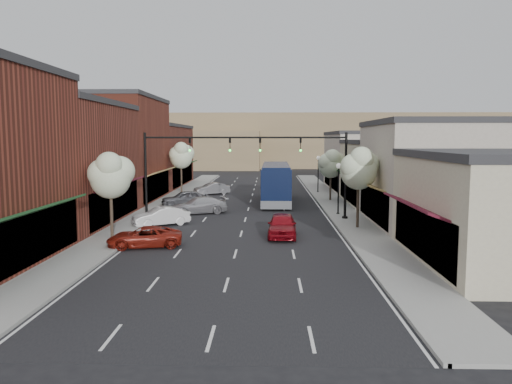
# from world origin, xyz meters

# --- Properties ---
(ground) EXTENTS (160.00, 160.00, 0.00)m
(ground) POSITION_xyz_m (0.00, 0.00, 0.00)
(ground) COLOR black
(ground) RESTS_ON ground
(sidewalk_left) EXTENTS (2.80, 73.00, 0.15)m
(sidewalk_left) POSITION_xyz_m (-8.40, 18.50, 0.07)
(sidewalk_left) COLOR gray
(sidewalk_left) RESTS_ON ground
(sidewalk_right) EXTENTS (2.80, 73.00, 0.15)m
(sidewalk_right) POSITION_xyz_m (8.40, 18.50, 0.07)
(sidewalk_right) COLOR gray
(sidewalk_right) RESTS_ON ground
(curb_left) EXTENTS (0.25, 73.00, 0.17)m
(curb_left) POSITION_xyz_m (-7.00, 18.50, 0.07)
(curb_left) COLOR gray
(curb_left) RESTS_ON ground
(curb_right) EXTENTS (0.25, 73.00, 0.17)m
(curb_right) POSITION_xyz_m (7.00, 18.50, 0.07)
(curb_right) COLOR gray
(curb_right) RESTS_ON ground
(bldg_left_midnear) EXTENTS (10.14, 14.10, 9.40)m
(bldg_left_midnear) POSITION_xyz_m (-14.23, 6.00, 4.66)
(bldg_left_midnear) COLOR brown
(bldg_left_midnear) RESTS_ON ground
(bldg_left_midfar) EXTENTS (10.14, 14.10, 10.90)m
(bldg_left_midfar) POSITION_xyz_m (-14.24, 20.00, 5.40)
(bldg_left_midfar) COLOR maroon
(bldg_left_midfar) RESTS_ON ground
(bldg_left_far) EXTENTS (10.14, 18.10, 8.40)m
(bldg_left_far) POSITION_xyz_m (-14.22, 36.00, 4.16)
(bldg_left_far) COLOR brown
(bldg_left_far) RESTS_ON ground
(bldg_right_near) EXTENTS (9.14, 12.10, 5.90)m
(bldg_right_near) POSITION_xyz_m (13.69, -6.00, 2.92)
(bldg_right_near) COLOR beige
(bldg_right_near) RESTS_ON ground
(bldg_right_midnear) EXTENTS (9.14, 12.10, 7.90)m
(bldg_right_midnear) POSITION_xyz_m (13.72, 6.00, 3.91)
(bldg_right_midnear) COLOR #BAAE9F
(bldg_right_midnear) RESTS_ON ground
(bldg_right_midfar) EXTENTS (9.14, 12.10, 6.40)m
(bldg_right_midfar) POSITION_xyz_m (13.70, 18.00, 3.17)
(bldg_right_midfar) COLOR beige
(bldg_right_midfar) RESTS_ON ground
(bldg_right_far) EXTENTS (9.14, 16.10, 7.40)m
(bldg_right_far) POSITION_xyz_m (13.71, 32.00, 3.66)
(bldg_right_far) COLOR #BAAE9F
(bldg_right_far) RESTS_ON ground
(hill_far) EXTENTS (120.00, 30.00, 12.00)m
(hill_far) POSITION_xyz_m (0.00, 90.00, 6.00)
(hill_far) COLOR #7A6647
(hill_far) RESTS_ON ground
(hill_near) EXTENTS (50.00, 20.00, 8.00)m
(hill_near) POSITION_xyz_m (-25.00, 78.00, 4.00)
(hill_near) COLOR #7A6647
(hill_near) RESTS_ON ground
(signal_mast_right) EXTENTS (8.22, 0.46, 7.00)m
(signal_mast_right) POSITION_xyz_m (5.62, 8.00, 4.62)
(signal_mast_right) COLOR black
(signal_mast_right) RESTS_ON ground
(signal_mast_left) EXTENTS (8.22, 0.46, 7.00)m
(signal_mast_left) POSITION_xyz_m (-5.62, 8.00, 4.62)
(signal_mast_left) COLOR black
(signal_mast_left) RESTS_ON ground
(tree_right_near) EXTENTS (2.85, 2.65, 5.95)m
(tree_right_near) POSITION_xyz_m (8.35, 3.94, 4.45)
(tree_right_near) COLOR #47382B
(tree_right_near) RESTS_ON ground
(tree_right_far) EXTENTS (2.85, 2.65, 5.43)m
(tree_right_far) POSITION_xyz_m (8.35, 19.94, 3.99)
(tree_right_far) COLOR #47382B
(tree_right_far) RESTS_ON ground
(tree_left_near) EXTENTS (2.85, 2.65, 5.69)m
(tree_left_near) POSITION_xyz_m (-8.25, -0.06, 4.22)
(tree_left_near) COLOR #47382B
(tree_left_near) RESTS_ON ground
(tree_left_far) EXTENTS (2.85, 2.65, 6.13)m
(tree_left_far) POSITION_xyz_m (-8.25, 25.94, 4.60)
(tree_left_far) COLOR #47382B
(tree_left_far) RESTS_ON ground
(lamp_post_near) EXTENTS (0.44, 0.44, 4.44)m
(lamp_post_near) POSITION_xyz_m (7.80, 10.50, 3.01)
(lamp_post_near) COLOR black
(lamp_post_near) RESTS_ON ground
(lamp_post_far) EXTENTS (0.44, 0.44, 4.44)m
(lamp_post_far) POSITION_xyz_m (7.80, 28.00, 3.01)
(lamp_post_far) COLOR black
(lamp_post_far) RESTS_ON ground
(coach_bus) EXTENTS (2.94, 12.84, 3.92)m
(coach_bus) POSITION_xyz_m (2.61, 18.88, 2.03)
(coach_bus) COLOR #0C1633
(coach_bus) RESTS_ON ground
(red_hatchback) EXTENTS (2.03, 4.65, 1.56)m
(red_hatchback) POSITION_xyz_m (2.79, 1.04, 0.78)
(red_hatchback) COLOR maroon
(red_hatchback) RESTS_ON ground
(parked_car_a) EXTENTS (4.78, 2.90, 1.24)m
(parked_car_a) POSITION_xyz_m (-5.58, -2.35, 0.62)
(parked_car_a) COLOR maroon
(parked_car_a) RESTS_ON ground
(parked_car_b) EXTENTS (4.40, 3.43, 1.40)m
(parked_car_b) POSITION_xyz_m (-6.20, 5.10, 0.70)
(parked_car_b) COLOR silver
(parked_car_b) RESTS_ON ground
(parked_car_c) EXTENTS (5.37, 3.66, 1.44)m
(parked_car_c) POSITION_xyz_m (-4.20, 11.13, 0.72)
(parked_car_c) COLOR #A6A5AB
(parked_car_c) RESTS_ON ground
(parked_car_d) EXTENTS (4.85, 2.94, 1.54)m
(parked_car_d) POSITION_xyz_m (-6.20, 15.94, 0.77)
(parked_car_d) COLOR #505157
(parked_car_d) RESTS_ON ground
(parked_car_e) EXTENTS (4.31, 3.43, 1.37)m
(parked_car_e) POSITION_xyz_m (-4.76, 25.93, 0.69)
(parked_car_e) COLOR #9E9EA3
(parked_car_e) RESTS_ON ground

